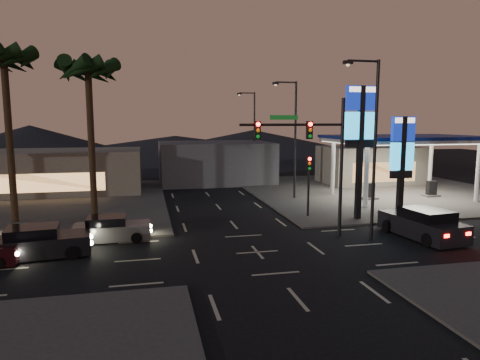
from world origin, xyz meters
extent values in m
plane|color=black|center=(0.00, 0.00, 0.00)|extent=(140.00, 140.00, 0.00)
cube|color=#47443F|center=(16.00, 16.00, 0.06)|extent=(24.00, 24.00, 0.12)
cube|color=#47443F|center=(-16.00, 16.00, 0.06)|extent=(24.00, 24.00, 0.12)
cylinder|color=silver|center=(11.00, 9.00, 2.50)|extent=(0.36, 0.36, 5.00)
cylinder|color=silver|center=(21.00, 9.00, 2.50)|extent=(0.36, 0.36, 5.00)
cylinder|color=silver|center=(11.00, 15.00, 2.50)|extent=(0.36, 0.36, 5.00)
cylinder|color=silver|center=(21.00, 15.00, 2.50)|extent=(0.36, 0.36, 5.00)
cube|color=silver|center=(16.00, 12.00, 5.20)|extent=(12.00, 8.00, 0.50)
cube|color=white|center=(16.00, 12.00, 4.90)|extent=(11.60, 7.60, 0.06)
cube|color=navy|center=(16.00, 12.00, 5.35)|extent=(12.20, 8.20, 0.25)
cube|color=black|center=(13.00, 12.00, 0.80)|extent=(0.80, 0.50, 1.40)
cube|color=black|center=(19.00, 12.00, 0.80)|extent=(0.80, 0.50, 1.40)
cube|color=#726B5B|center=(18.00, 21.00, 2.00)|extent=(10.00, 6.00, 4.00)
cube|color=black|center=(8.50, 5.50, 4.50)|extent=(0.35, 0.35, 9.00)
cube|color=navy|center=(8.50, 5.50, 8.20)|extent=(2.20, 0.30, 1.60)
cube|color=white|center=(8.50, 5.50, 8.75)|extent=(1.98, 0.32, 0.35)
cube|color=#18A1E5|center=(8.50, 5.50, 6.40)|extent=(2.20, 0.30, 1.80)
cube|color=black|center=(8.50, 5.50, 5.20)|extent=(2.09, 0.28, 0.50)
cube|color=black|center=(11.00, 4.50, 3.50)|extent=(0.35, 0.35, 7.00)
cube|color=navy|center=(11.00, 4.50, 6.20)|extent=(1.60, 0.30, 1.60)
cube|color=white|center=(11.00, 4.50, 6.75)|extent=(1.44, 0.32, 0.35)
cube|color=#18A1E5|center=(11.00, 4.50, 4.40)|extent=(1.60, 0.30, 1.80)
cube|color=black|center=(11.00, 4.50, 3.20)|extent=(1.52, 0.28, 0.50)
cylinder|color=black|center=(5.50, 2.00, 4.00)|extent=(0.20, 0.20, 8.00)
cylinder|color=black|center=(2.50, 2.00, 6.50)|extent=(6.00, 0.14, 0.14)
cube|color=#0C3F14|center=(2.00, 2.00, 6.90)|extent=(1.60, 0.05, 0.25)
cube|color=black|center=(3.50, 2.00, 6.20)|extent=(0.32, 0.25, 1.00)
sphere|color=#FF0C07|center=(3.50, 1.85, 6.53)|extent=(0.22, 0.22, 0.22)
sphere|color=orange|center=(3.50, 1.85, 6.20)|extent=(0.20, 0.20, 0.20)
sphere|color=#0CB226|center=(3.50, 1.85, 5.87)|extent=(0.20, 0.20, 0.20)
cube|color=black|center=(0.50, 2.00, 6.20)|extent=(0.32, 0.25, 1.00)
sphere|color=#FF0C07|center=(0.50, 1.85, 6.53)|extent=(0.22, 0.22, 0.22)
sphere|color=orange|center=(0.50, 1.85, 6.20)|extent=(0.20, 0.20, 0.20)
sphere|color=#0CB226|center=(0.50, 1.85, 5.87)|extent=(0.20, 0.20, 0.20)
cylinder|color=black|center=(5.50, 7.00, 2.00)|extent=(0.16, 0.16, 4.00)
cube|color=black|center=(5.50, 7.00, 3.80)|extent=(0.32, 0.25, 1.00)
sphere|color=#FF0C07|center=(5.50, 6.85, 4.13)|extent=(0.22, 0.22, 0.22)
sphere|color=orange|center=(5.50, 6.85, 3.80)|extent=(0.20, 0.20, 0.20)
sphere|color=#0CB226|center=(5.50, 6.85, 3.47)|extent=(0.20, 0.20, 0.20)
cylinder|color=black|center=(7.00, 1.00, 5.00)|extent=(0.18, 0.18, 10.00)
cylinder|color=black|center=(6.10, 1.00, 9.90)|extent=(1.80, 0.12, 0.12)
cube|color=black|center=(5.20, 1.00, 9.80)|extent=(0.50, 0.25, 0.18)
sphere|color=#FFCC8C|center=(5.20, 1.00, 9.68)|extent=(0.20, 0.20, 0.20)
cylinder|color=black|center=(7.00, 14.00, 5.00)|extent=(0.18, 0.18, 10.00)
cylinder|color=black|center=(6.10, 14.00, 9.90)|extent=(1.80, 0.12, 0.12)
cube|color=black|center=(5.20, 14.00, 9.80)|extent=(0.50, 0.25, 0.18)
sphere|color=#FFCC8C|center=(5.20, 14.00, 9.68)|extent=(0.20, 0.20, 0.20)
cylinder|color=black|center=(7.00, 28.00, 5.00)|extent=(0.18, 0.18, 10.00)
cylinder|color=black|center=(6.10, 28.00, 9.90)|extent=(1.80, 0.12, 0.12)
cube|color=black|center=(5.20, 28.00, 9.80)|extent=(0.50, 0.25, 0.18)
sphere|color=#FFCC8C|center=(5.20, 28.00, 9.68)|extent=(0.20, 0.20, 0.20)
cylinder|color=black|center=(-9.00, 9.50, 5.10)|extent=(0.44, 0.44, 10.20)
sphere|color=black|center=(-9.00, 9.50, 10.20)|extent=(0.90, 0.90, 0.90)
cone|color=black|center=(-7.70, 9.50, 9.90)|extent=(0.90, 2.74, 1.91)
cone|color=black|center=(-8.08, 10.42, 9.90)|extent=(2.57, 2.57, 1.91)
cone|color=black|center=(-9.00, 10.80, 9.90)|extent=(2.74, 0.90, 1.91)
cone|color=black|center=(-9.92, 10.42, 9.90)|extent=(2.57, 2.57, 1.91)
cone|color=black|center=(-10.30, 9.50, 9.90)|extent=(0.90, 2.74, 1.91)
cone|color=black|center=(-9.92, 8.58, 9.90)|extent=(2.57, 2.57, 1.91)
cone|color=black|center=(-9.00, 8.20, 9.90)|extent=(2.74, 0.90, 1.91)
cone|color=black|center=(-8.08, 8.58, 9.90)|extent=(2.57, 2.57, 1.91)
cylinder|color=black|center=(-14.00, 9.50, 5.40)|extent=(0.44, 0.44, 10.80)
sphere|color=black|center=(-14.00, 9.50, 10.80)|extent=(0.90, 0.90, 0.90)
cone|color=black|center=(-12.70, 9.50, 10.50)|extent=(0.90, 2.74, 1.91)
cone|color=black|center=(-13.08, 10.42, 10.50)|extent=(2.57, 2.57, 1.91)
cone|color=black|center=(-14.00, 10.80, 10.50)|extent=(2.74, 0.90, 1.91)
cone|color=black|center=(-13.08, 8.58, 10.50)|extent=(2.57, 2.57, 1.91)
cube|color=#726B5B|center=(-14.00, 22.00, 2.00)|extent=(16.00, 8.00, 4.00)
cube|color=#4C4C51|center=(2.00, 26.00, 2.20)|extent=(12.00, 9.00, 4.40)
cone|color=black|center=(-25.00, 60.00, 3.00)|extent=(40.00, 40.00, 6.00)
cone|color=black|center=(15.00, 60.00, 2.50)|extent=(50.00, 50.00, 5.00)
cone|color=black|center=(0.00, 60.00, 2.00)|extent=(60.00, 60.00, 4.00)
cube|color=black|center=(-10.70, 1.58, 0.59)|extent=(4.90, 2.53, 0.96)
cube|color=black|center=(-11.02, 1.54, 1.23)|extent=(2.55, 2.09, 0.69)
cylinder|color=black|center=(-9.32, 2.66, 0.34)|extent=(0.71, 0.34, 0.68)
cylinder|color=black|center=(-9.11, 0.86, 0.34)|extent=(0.71, 0.34, 0.68)
cylinder|color=black|center=(-12.29, 2.30, 0.34)|extent=(0.71, 0.34, 0.68)
cylinder|color=black|center=(-12.07, 0.50, 0.34)|extent=(0.71, 0.34, 0.68)
sphere|color=#FFF2BF|center=(-8.44, 2.50, 0.66)|extent=(0.24, 0.24, 0.24)
sphere|color=#FFF2BF|center=(-8.29, 1.23, 0.66)|extent=(0.24, 0.24, 0.24)
cylinder|color=black|center=(-12.20, 1.71, 0.31)|extent=(0.62, 0.23, 0.62)
sphere|color=#FFF2BF|center=(-11.42, 1.47, 0.60)|extent=(0.21, 0.21, 0.21)
sphere|color=#FFF2BF|center=(-11.43, 0.30, 0.60)|extent=(0.21, 0.21, 0.21)
cube|color=slate|center=(-7.44, 3.88, 0.52)|extent=(4.20, 1.76, 0.86)
cube|color=black|center=(-7.72, 3.88, 1.10)|extent=(2.10, 1.62, 0.62)
cylinder|color=black|center=(-6.10, 4.70, 0.31)|extent=(0.61, 0.23, 0.61)
cylinder|color=black|center=(-6.10, 3.07, 0.31)|extent=(0.61, 0.23, 0.61)
cylinder|color=black|center=(-8.77, 4.70, 0.31)|extent=(0.61, 0.23, 0.61)
cylinder|color=black|center=(-8.77, 3.07, 0.31)|extent=(0.61, 0.23, 0.61)
sphere|color=#FFF2BF|center=(-5.34, 4.46, 0.59)|extent=(0.21, 0.21, 0.21)
sphere|color=#FFF2BF|center=(-5.34, 3.31, 0.59)|extent=(0.21, 0.21, 0.21)
cube|color=#FF140A|center=(-9.53, 4.46, 0.67)|extent=(0.08, 0.24, 0.13)
cube|color=#FF140A|center=(-9.53, 3.31, 0.67)|extent=(0.08, 0.24, 0.13)
cube|color=black|center=(10.00, 0.68, 0.65)|extent=(2.72, 5.42, 1.07)
cube|color=black|center=(10.04, 0.32, 1.36)|extent=(2.27, 2.80, 0.77)
cylinder|color=black|center=(8.83, 2.23, 0.38)|extent=(0.36, 0.78, 0.76)
cylinder|color=black|center=(10.83, 2.43, 0.38)|extent=(0.36, 0.78, 0.76)
cylinder|color=black|center=(9.17, -1.08, 0.38)|extent=(0.36, 0.78, 0.76)
cylinder|color=black|center=(11.17, -0.87, 0.38)|extent=(0.36, 0.78, 0.76)
cube|color=#FF140A|center=(9.56, -1.99, 0.83)|extent=(0.30, 0.12, 0.17)
cube|color=#FF140A|center=(10.97, -1.85, 0.83)|extent=(0.30, 0.12, 0.17)
camera|label=1|loc=(-5.47, -20.60, 6.70)|focal=32.00mm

